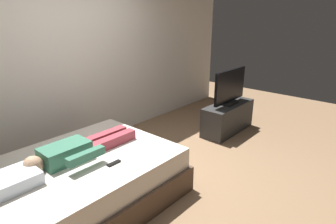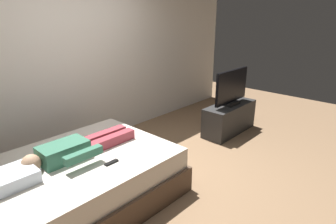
{
  "view_description": "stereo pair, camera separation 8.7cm",
  "coord_description": "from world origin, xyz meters",
  "px_view_note": "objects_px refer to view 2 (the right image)",
  "views": [
    {
      "loc": [
        -2.18,
        -2.1,
        1.98
      ],
      "look_at": [
        0.59,
        0.32,
        0.69
      ],
      "focal_mm": 30.57,
      "sensor_mm": 36.0,
      "label": 1
    },
    {
      "loc": [
        -2.12,
        -2.16,
        1.98
      ],
      "look_at": [
        0.59,
        0.32,
        0.69
      ],
      "focal_mm": 30.57,
      "sensor_mm": 36.0,
      "label": 2
    }
  ],
  "objects_px": {
    "person": "(76,149)",
    "tv_stand": "(229,118)",
    "bed": "(80,181)",
    "tv": "(232,88)",
    "pillow": "(6,180)",
    "remote": "(111,163)"
  },
  "relations": [
    {
      "from": "bed",
      "to": "remote",
      "type": "relative_size",
      "value": 13.34
    },
    {
      "from": "pillow",
      "to": "remote",
      "type": "xyz_separation_m",
      "value": [
        0.86,
        -0.35,
        -0.05
      ]
    },
    {
      "from": "tv_stand",
      "to": "tv",
      "type": "height_order",
      "value": "tv"
    },
    {
      "from": "pillow",
      "to": "tv",
      "type": "relative_size",
      "value": 0.55
    },
    {
      "from": "person",
      "to": "remote",
      "type": "xyz_separation_m",
      "value": [
        0.15,
        -0.4,
        -0.07
      ]
    },
    {
      "from": "pillow",
      "to": "person",
      "type": "height_order",
      "value": "person"
    },
    {
      "from": "bed",
      "to": "remote",
      "type": "distance_m",
      "value": 0.48
    },
    {
      "from": "tv_stand",
      "to": "tv",
      "type": "bearing_deg",
      "value": -7.13
    },
    {
      "from": "bed",
      "to": "tv_stand",
      "type": "height_order",
      "value": "bed"
    },
    {
      "from": "person",
      "to": "tv",
      "type": "relative_size",
      "value": 1.43
    },
    {
      "from": "bed",
      "to": "pillow",
      "type": "xyz_separation_m",
      "value": [
        -0.68,
        -0.0,
        0.34
      ]
    },
    {
      "from": "person",
      "to": "tv_stand",
      "type": "relative_size",
      "value": 1.15
    },
    {
      "from": "pillow",
      "to": "person",
      "type": "xyz_separation_m",
      "value": [
        0.71,
        0.06,
        0.02
      ]
    },
    {
      "from": "bed",
      "to": "tv_stand",
      "type": "xyz_separation_m",
      "value": [
        2.8,
        -0.15,
        -0.01
      ]
    },
    {
      "from": "tv",
      "to": "tv_stand",
      "type": "bearing_deg",
      "value": 172.87
    },
    {
      "from": "bed",
      "to": "pillow",
      "type": "bearing_deg",
      "value": -180.0
    },
    {
      "from": "person",
      "to": "remote",
      "type": "height_order",
      "value": "person"
    },
    {
      "from": "pillow",
      "to": "person",
      "type": "bearing_deg",
      "value": 4.6
    },
    {
      "from": "tv_stand",
      "to": "tv",
      "type": "xyz_separation_m",
      "value": [
        0.0,
        -0.0,
        0.53
      ]
    },
    {
      "from": "bed",
      "to": "tv",
      "type": "xyz_separation_m",
      "value": [
        2.8,
        -0.15,
        0.52
      ]
    },
    {
      "from": "bed",
      "to": "tv",
      "type": "height_order",
      "value": "tv"
    },
    {
      "from": "tv_stand",
      "to": "person",
      "type": "bearing_deg",
      "value": 175.76
    }
  ]
}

